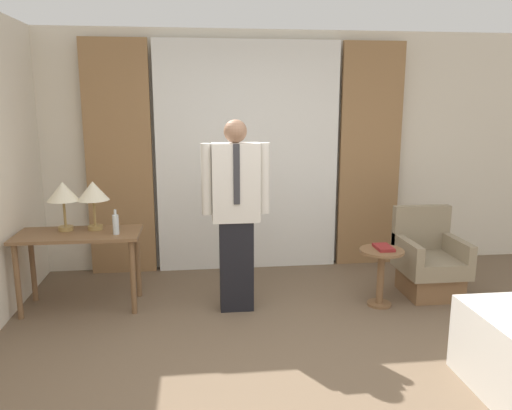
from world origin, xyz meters
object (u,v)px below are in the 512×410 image
object	(u,v)px
desk	(79,245)
person	(236,209)
table_lamp_right	(93,193)
bottle_near_edge	(116,224)
side_table	(381,268)
table_lamp_left	(63,193)
armchair	(429,264)
book	(384,247)

from	to	relation	value
desk	person	world-z (taller)	person
table_lamp_right	bottle_near_edge	xyz separation A→B (m)	(0.22, -0.20, -0.26)
desk	side_table	world-z (taller)	desk
bottle_near_edge	table_lamp_left	bearing A→B (deg)	158.07
table_lamp_right	bottle_near_edge	distance (m)	0.39
armchair	table_lamp_right	bearing A→B (deg)	177.14
table_lamp_left	table_lamp_right	bearing A→B (deg)	0.00
side_table	book	bearing A→B (deg)	41.12
armchair	book	size ratio (longest dim) A/B	3.68
table_lamp_left	bottle_near_edge	world-z (taller)	table_lamp_left
desk	armchair	xyz separation A→B (m)	(3.41, -0.06, -0.30)
table_lamp_left	table_lamp_right	size ratio (longest dim) A/B	1.00
table_lamp_right	person	xyz separation A→B (m)	(1.31, -0.33, -0.12)
table_lamp_left	person	distance (m)	1.62
table_lamp_right	book	bearing A→B (deg)	-8.08
table_lamp_left	armchair	size ratio (longest dim) A/B	0.53
desk	bottle_near_edge	world-z (taller)	bottle_near_edge
table_lamp_left	person	xyz separation A→B (m)	(1.58, -0.33, -0.12)
bottle_near_edge	side_table	distance (m)	2.51
desk	book	bearing A→B (deg)	-5.59
armchair	person	bearing A→B (deg)	-175.19
table_lamp_right	table_lamp_left	bearing A→B (deg)	180.00
bottle_near_edge	side_table	size ratio (longest dim) A/B	0.42
person	book	bearing A→B (deg)	-2.27
table_lamp_left	armchair	bearing A→B (deg)	-2.64
desk	table_lamp_left	size ratio (longest dim) A/B	2.43
table_lamp_left	book	size ratio (longest dim) A/B	1.97
table_lamp_left	bottle_near_edge	distance (m)	0.59
side_table	table_lamp_left	bearing A→B (deg)	172.23
person	book	distance (m)	1.45
desk	armchair	distance (m)	3.42
table_lamp_right	armchair	xyz separation A→B (m)	(3.27, -0.16, -0.77)
side_table	book	xyz separation A→B (m)	(0.02, 0.02, 0.19)
desk	armchair	world-z (taller)	armchair
person	armchair	xyz separation A→B (m)	(1.96, 0.16, -0.65)
desk	book	xyz separation A→B (m)	(2.84, -0.28, -0.04)
side_table	book	world-z (taller)	book
table_lamp_right	side_table	world-z (taller)	table_lamp_right
table_lamp_left	bottle_near_edge	xyz separation A→B (m)	(0.49, -0.20, -0.26)
bottle_near_edge	book	bearing A→B (deg)	-4.26
table_lamp_right	bottle_near_edge	size ratio (longest dim) A/B	1.99
table_lamp_right	person	bearing A→B (deg)	-14.04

